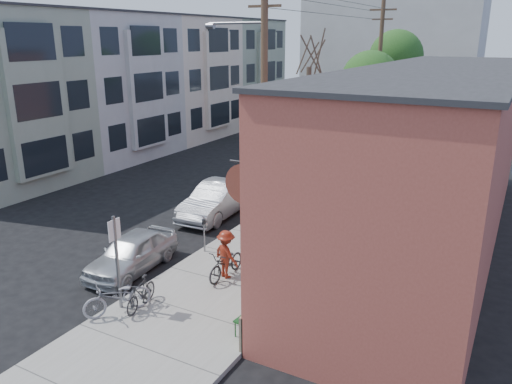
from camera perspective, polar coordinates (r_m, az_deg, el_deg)
The scene contains 27 objects.
ground at distance 19.98m, azimuth -10.67°, elevation -5.44°, with size 120.00×120.00×0.00m, color black.
sidewalk at distance 27.33m, azimuth 11.20°, elevation 0.95°, with size 4.50×58.00×0.15m, color gray.
cafe_building at distance 19.82m, azimuth 19.49°, elevation 3.72°, with size 6.60×20.20×6.61m.
apartment_row at distance 36.94m, azimuth -11.83°, elevation 12.11°, with size 6.30×32.00×9.00m.
end_cap_building at distance 57.85m, azimuth 15.19°, elevation 15.14°, with size 18.00×8.00×12.00m, color #B1AFAB.
sign_post at distance 14.56m, azimuth -15.65°, elevation -6.82°, with size 0.07×0.45×2.80m.
parking_meter_near at distance 18.08m, azimuth -5.97°, elevation -4.34°, with size 0.14×0.14×1.24m.
parking_meter_far at distance 24.75m, azimuth 4.55°, elevation 1.70°, with size 0.14×0.14×1.24m.
utility_pole_near at distance 20.49m, azimuth 0.79°, elevation 11.11°, with size 3.57×0.28×10.00m.
utility_pole_far at distance 36.39m, azimuth 13.85°, elevation 13.24°, with size 1.80×0.28×10.00m.
tree_bare at distance 24.00m, azimuth 5.85°, elevation 6.68°, with size 0.24×0.24×6.16m.
tree_leafy_mid at distance 33.25m, azimuth 12.91°, elevation 12.35°, with size 3.69×3.69×6.70m.
tree_leafy_far at distance 39.34m, azimuth 15.70°, elevation 14.62°, with size 3.92×3.92×8.02m.
patio_chair_a at distance 16.35m, azimuth 4.49°, elevation -8.22°, with size 0.50×0.50×0.88m, color #113D14, non-canonical shape.
patio_chair_b at distance 13.37m, azimuth -1.24°, elevation -14.43°, with size 0.50×0.50×0.88m, color #113D14, non-canonical shape.
patron_grey at distance 16.41m, azimuth 3.82°, elevation -6.80°, with size 0.57×0.37×1.56m, color slate.
patron_green at distance 16.25m, azimuth 4.32°, elevation -6.78°, with size 0.83×0.65×1.71m, color #2C6428.
cyclist at distance 16.16m, azimuth -3.43°, elevation -7.11°, with size 1.03×0.59×1.60m, color maroon.
cyclist_bike at distance 16.30m, azimuth -3.41°, elevation -8.13°, with size 0.64×1.82×0.96m, color black.
parked_bike_a at distance 14.93m, azimuth -13.02°, elevation -11.20°, with size 0.43×1.52×0.92m, color black.
parked_bike_b at distance 14.79m, azimuth -15.55°, elevation -11.50°, with size 0.67×1.92×1.01m, color gray.
car_0 at distance 17.48m, azimuth -14.00°, elevation -6.75°, with size 1.54×3.83×1.30m, color silver.
car_1 at distance 22.04m, azimuth -4.45°, elevation -0.89°, with size 1.61×4.61×1.52m, color #A4A6AB.
car_2 at distance 26.39m, azimuth 1.39°, elevation 2.06°, with size 1.90×4.68×1.36m, color black.
car_3 at distance 31.38m, azimuth 7.19°, elevation 4.72°, with size 2.82×6.12×1.70m, color #ADB0B5.
car_4 at distance 36.67m, azimuth 10.49°, elevation 6.15°, with size 1.49×4.27×1.41m, color silver.
bus at distance 42.77m, azimuth 9.15°, elevation 9.06°, with size 2.75×11.75×3.27m, color white.
Camera 1 is at (11.88, -14.13, 7.63)m, focal length 35.00 mm.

